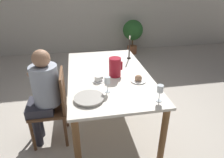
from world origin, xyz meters
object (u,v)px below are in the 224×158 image
at_px(red_pitcher, 115,67).
at_px(teacup_near_person, 98,79).
at_px(potted_plant, 133,32).
at_px(serving_tray, 89,98).
at_px(wine_glass_water, 107,81).
at_px(candlestick_tall, 129,50).
at_px(chair_person_side, 54,105).
at_px(bread_plate, 138,79).
at_px(wine_glass_juice, 160,90).
at_px(person_seated, 43,91).

height_order(red_pitcher, teacup_near_person, red_pitcher).
bearing_deg(potted_plant, serving_tray, -112.80).
height_order(wine_glass_water, candlestick_tall, candlestick_tall).
bearing_deg(teacup_near_person, candlestick_tall, 50.28).
relative_size(chair_person_side, wine_glass_water, 5.15).
bearing_deg(red_pitcher, bread_plate, -38.79).
relative_size(teacup_near_person, candlestick_tall, 0.43).
relative_size(serving_tray, bread_plate, 1.66).
relative_size(candlestick_tall, potted_plant, 0.39).
xyz_separation_m(red_pitcher, candlestick_tall, (0.32, 0.55, 0.02)).
xyz_separation_m(chair_person_side, candlestick_tall, (1.08, 0.67, 0.40)).
xyz_separation_m(wine_glass_juice, potted_plant, (0.71, 3.45, -0.29)).
relative_size(chair_person_side, teacup_near_person, 6.11).
distance_m(chair_person_side, candlestick_tall, 1.33).
height_order(wine_glass_water, teacup_near_person, wine_glass_water).
xyz_separation_m(wine_glass_water, serving_tray, (-0.20, -0.12, -0.11)).
height_order(wine_glass_water, wine_glass_juice, same).
xyz_separation_m(person_seated, potted_plant, (1.88, 2.95, -0.12)).
height_order(teacup_near_person, bread_plate, bread_plate).
relative_size(wine_glass_juice, serving_tray, 0.58).
distance_m(person_seated, bread_plate, 1.09).
bearing_deg(chair_person_side, person_seated, 100.45).
distance_m(chair_person_side, serving_tray, 0.61).
xyz_separation_m(wine_glass_water, candlestick_tall, (0.48, 0.92, 0.01)).
xyz_separation_m(bread_plate, candlestick_tall, (0.08, 0.74, 0.11)).
height_order(teacup_near_person, serving_tray, teacup_near_person).
bearing_deg(wine_glass_water, serving_tray, -149.67).
height_order(wine_glass_juice, candlestick_tall, candlestick_tall).
xyz_separation_m(candlestick_tall, potted_plant, (0.71, 2.26, -0.30)).
bearing_deg(candlestick_tall, bread_plate, -96.34).
distance_m(wine_glass_water, serving_tray, 0.26).
xyz_separation_m(teacup_near_person, bread_plate, (0.46, -0.09, -0.00)).
relative_size(wine_glass_juice, bread_plate, 0.97).
xyz_separation_m(chair_person_side, wine_glass_juice, (1.07, -0.51, 0.39)).
height_order(wine_glass_juice, teacup_near_person, wine_glass_juice).
bearing_deg(candlestick_tall, serving_tray, -123.33).
xyz_separation_m(wine_glass_water, potted_plant, (1.18, 3.18, -0.29)).
bearing_deg(candlestick_tall, person_seated, -149.64).
xyz_separation_m(red_pitcher, wine_glass_water, (-0.15, -0.37, 0.01)).
relative_size(chair_person_side, wine_glass_juice, 5.14).
relative_size(chair_person_side, bread_plate, 4.98).
distance_m(person_seated, serving_tray, 0.60).
distance_m(chair_person_side, wine_glass_water, 0.76).
bearing_deg(serving_tray, red_pitcher, 53.81).
bearing_deg(wine_glass_water, red_pitcher, 67.45).
distance_m(teacup_near_person, potted_plant, 3.18).
height_order(chair_person_side, serving_tray, chair_person_side).
distance_m(serving_tray, candlestick_tall, 1.25).
relative_size(teacup_near_person, bread_plate, 0.82).
bearing_deg(teacup_near_person, red_pitcher, 25.84).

